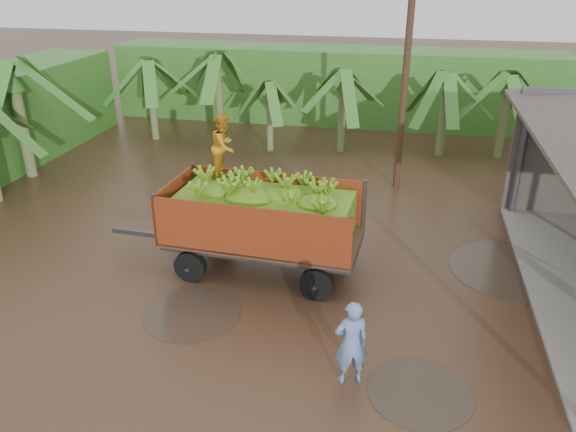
{
  "coord_description": "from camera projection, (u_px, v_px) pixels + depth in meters",
  "views": [
    {
      "loc": [
        1.63,
        -12.21,
        7.6
      ],
      "look_at": [
        -1.17,
        0.97,
        1.39
      ],
      "focal_mm": 35.0,
      "sensor_mm": 36.0,
      "label": 1
    }
  ],
  "objects": [
    {
      "name": "banana_trailer",
      "position": [
        263.0,
        217.0,
        14.45
      ],
      "size": [
        7.02,
        2.69,
        4.04
      ],
      "rotation": [
        0.0,
        0.0,
        -0.05
      ],
      "color": "#AB3C18",
      "rests_on": "ground"
    },
    {
      "name": "utility_pole",
      "position": [
        407.0,
        63.0,
        18.69
      ],
      "size": [
        1.2,
        0.24,
        8.71
      ],
      "color": "#47301E",
      "rests_on": "ground"
    },
    {
      "name": "man_blue",
      "position": [
        351.0,
        343.0,
        10.71
      ],
      "size": [
        0.78,
        0.65,
        1.82
      ],
      "primitive_type": "imported",
      "rotation": [
        0.0,
        0.0,
        3.51
      ],
      "color": "#6680BA",
      "rests_on": "ground"
    },
    {
      "name": "ground",
      "position": [
        325.0,
        285.0,
        14.33
      ],
      "size": [
        100.0,
        100.0,
        0.0
      ],
      "primitive_type": "plane",
      "color": "black",
      "rests_on": "ground"
    },
    {
      "name": "banana_plants",
      "position": [
        180.0,
        133.0,
        20.16
      ],
      "size": [
        24.26,
        20.97,
        4.44
      ],
      "color": "#2D661E",
      "rests_on": "ground"
    },
    {
      "name": "hedge_north",
      "position": [
        334.0,
        85.0,
        28.17
      ],
      "size": [
        22.0,
        3.0,
        3.6
      ],
      "primitive_type": "cube",
      "color": "#2D661E",
      "rests_on": "ground"
    }
  ]
}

